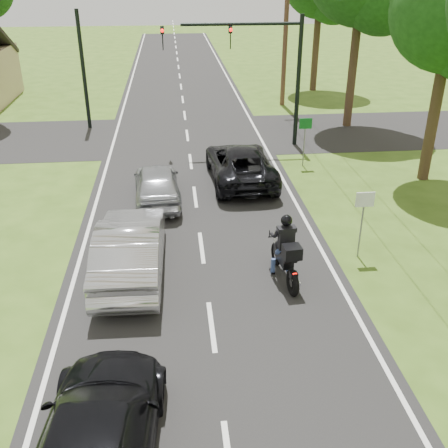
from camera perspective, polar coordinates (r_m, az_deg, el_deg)
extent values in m
plane|color=#385518|center=(13.12, -1.36, -11.09)|extent=(140.00, 140.00, 0.00)
cube|color=black|center=(21.89, -3.43, 5.05)|extent=(8.00, 100.00, 0.01)
cube|color=black|center=(27.56, -4.02, 9.59)|extent=(60.00, 7.00, 0.01)
torus|color=black|center=(15.49, 5.70, -3.23)|extent=(0.21, 0.71, 0.70)
torus|color=black|center=(14.20, 7.49, -6.35)|extent=(0.24, 0.78, 0.76)
cube|color=black|center=(14.76, 6.50, -3.46)|extent=(0.39, 1.03, 0.32)
sphere|color=black|center=(14.89, 6.24, -2.32)|extent=(0.36, 0.36, 0.36)
cube|color=black|center=(14.36, 6.96, -3.52)|extent=(0.41, 0.61, 0.11)
cube|color=#FF0C07|center=(13.93, 7.71, -5.43)|extent=(0.11, 0.04, 0.05)
cylinder|color=silver|center=(14.51, 7.74, -5.68)|extent=(0.17, 0.85, 0.10)
cylinder|color=black|center=(14.98, 6.04, -1.30)|extent=(0.66, 0.10, 0.04)
cube|color=black|center=(13.94, 7.42, -3.03)|extent=(0.50, 0.46, 0.34)
cube|color=black|center=(14.32, 6.81, -1.53)|extent=(0.44, 0.27, 0.64)
sphere|color=black|center=(14.16, 6.83, 0.39)|extent=(0.32, 0.32, 0.32)
cylinder|color=navy|center=(15.07, 5.35, -4.59)|extent=(0.14, 0.14, 0.48)
cylinder|color=navy|center=(15.20, 7.05, -4.40)|extent=(0.14, 0.14, 0.48)
imported|color=black|center=(21.31, 1.78, 6.59)|extent=(2.61, 5.34, 1.46)
imported|color=#B1B2B6|center=(14.95, -10.14, -2.55)|extent=(1.87, 5.08, 1.66)
imported|color=#A3A6AB|center=(19.55, -7.31, 4.39)|extent=(1.88, 4.18, 1.39)
imported|color=black|center=(9.84, -13.78, -22.04)|extent=(2.48, 5.24, 1.48)
cylinder|color=black|center=(25.57, 8.07, 15.00)|extent=(0.20, 0.20, 6.00)
cylinder|color=black|center=(24.70, 1.94, 20.93)|extent=(5.40, 0.14, 0.14)
imported|color=black|center=(24.69, 0.70, 19.66)|extent=(0.16, 0.36, 1.00)
imported|color=black|center=(24.54, -6.70, 19.45)|extent=(0.16, 0.36, 1.00)
sphere|color=#FF0C07|center=(24.48, 0.75, 20.37)|extent=(0.16, 0.16, 0.16)
sphere|color=#FF0C07|center=(24.33, -6.75, 20.17)|extent=(0.16, 0.16, 0.16)
cylinder|color=black|center=(29.15, -15.05, 15.79)|extent=(0.20, 0.20, 6.00)
cylinder|color=brown|center=(33.24, 6.78, 21.18)|extent=(0.28, 0.28, 10.00)
cylinder|color=slate|center=(16.04, 14.70, -0.30)|extent=(0.05, 0.05, 2.00)
cube|color=silver|center=(15.64, 15.11, 2.59)|extent=(0.55, 0.04, 0.45)
cylinder|color=slate|center=(23.18, 8.71, 8.63)|extent=(0.05, 0.05, 2.00)
cube|color=#0C591E|center=(22.90, 8.88, 10.75)|extent=(0.55, 0.04, 0.45)
cylinder|color=#332316|center=(22.48, 21.99, 11.63)|extent=(0.44, 0.44, 5.88)
cylinder|color=#332316|center=(29.33, 13.92, 16.97)|extent=(0.44, 0.44, 7.00)
cylinder|color=#332316|center=(38.00, 10.01, 18.93)|extent=(0.44, 0.44, 6.44)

